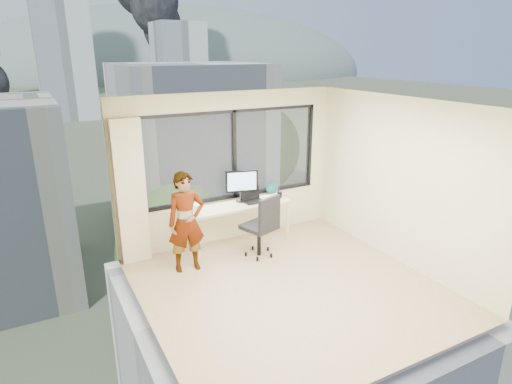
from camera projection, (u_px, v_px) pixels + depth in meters
floor at (289, 287)px, 6.23m from camera, size 4.00×4.00×0.01m
ceiling at (294, 104)px, 5.41m from camera, size 4.00×4.00×0.01m
wall_front at (403, 263)px, 4.14m from camera, size 4.00×0.01×2.60m
wall_left at (142, 229)px, 4.93m from camera, size 0.01×4.00×2.60m
wall_right at (400, 182)px, 6.71m from camera, size 0.01×4.00×2.60m
window_wall at (231, 155)px, 7.45m from camera, size 3.30×0.16×1.55m
curtain at (131, 193)px, 6.67m from camera, size 0.45×0.14×2.30m
desk at (238, 224)px, 7.50m from camera, size 1.80×0.60×0.75m
chair at (259, 225)px, 7.04m from camera, size 0.70×0.70×1.08m
person at (186, 222)px, 6.52m from camera, size 0.60×0.42×1.56m
monitor at (242, 186)px, 7.43m from camera, size 0.57×0.26×0.56m
game_console at (189, 206)px, 7.17m from camera, size 0.40×0.36×0.08m
laptop at (254, 196)px, 7.43m from camera, size 0.35×0.37×0.22m
cellphone at (265, 201)px, 7.49m from camera, size 0.12×0.06×0.01m
pen_cup at (280, 194)px, 7.68m from camera, size 0.11×0.11×0.11m
handbag at (272, 188)px, 7.89m from camera, size 0.26×0.14×0.19m
exterior_ground at (39, 121)px, 111.21m from camera, size 400.00×400.00×0.04m
near_bldg_b at (191, 143)px, 45.32m from camera, size 14.00×13.00×16.00m
near_bldg_c at (386, 171)px, 45.91m from camera, size 12.00×10.00×10.00m
far_tower_b at (64, 59)px, 110.10m from camera, size 13.00×13.00×30.00m
far_tower_c at (179, 63)px, 144.03m from camera, size 15.00×15.00×26.00m
hill_b at (174, 74)px, 323.58m from camera, size 300.00×220.00×96.00m
tree_b at (182, 272)px, 26.07m from camera, size 7.60×7.60×9.00m
tree_c at (265, 156)px, 52.40m from camera, size 8.40×8.40×10.00m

